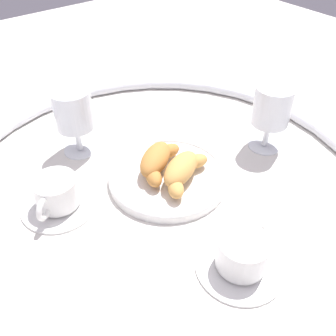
{
  "coord_description": "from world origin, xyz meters",
  "views": [
    {
      "loc": [
        0.3,
        0.41,
        0.48
      ],
      "look_at": [
        -0.03,
        -0.01,
        0.03
      ],
      "focal_mm": 39.89,
      "sensor_mm": 36.0,
      "label": 1
    }
  ],
  "objects_px": {
    "croissant_large": "(157,160)",
    "juice_glass_right": "(272,108)",
    "juice_glass_left": "(74,113)",
    "croissant_small": "(183,170)",
    "coffee_cup_far": "(242,256)",
    "pastry_plate": "(168,176)",
    "coffee_cup_near": "(57,195)"
  },
  "relations": [
    {
      "from": "croissant_large",
      "to": "juice_glass_right",
      "type": "bearing_deg",
      "value": 164.61
    },
    {
      "from": "croissant_large",
      "to": "juice_glass_left",
      "type": "height_order",
      "value": "juice_glass_left"
    },
    {
      "from": "croissant_small",
      "to": "coffee_cup_far",
      "type": "distance_m",
      "value": 0.2
    },
    {
      "from": "pastry_plate",
      "to": "croissant_small",
      "type": "xyz_separation_m",
      "value": [
        -0.01,
        0.03,
        0.03
      ]
    },
    {
      "from": "coffee_cup_near",
      "to": "juice_glass_left",
      "type": "height_order",
      "value": "juice_glass_left"
    },
    {
      "from": "coffee_cup_far",
      "to": "juice_glass_left",
      "type": "relative_size",
      "value": 0.97
    },
    {
      "from": "croissant_large",
      "to": "juice_glass_left",
      "type": "distance_m",
      "value": 0.19
    },
    {
      "from": "croissant_small",
      "to": "coffee_cup_far",
      "type": "relative_size",
      "value": 0.92
    },
    {
      "from": "coffee_cup_near",
      "to": "coffee_cup_far",
      "type": "xyz_separation_m",
      "value": [
        -0.16,
        0.29,
        0.0
      ]
    },
    {
      "from": "coffee_cup_far",
      "to": "croissant_small",
      "type": "bearing_deg",
      "value": -103.45
    },
    {
      "from": "juice_glass_right",
      "to": "juice_glass_left",
      "type": "bearing_deg",
      "value": -36.05
    },
    {
      "from": "croissant_small",
      "to": "pastry_plate",
      "type": "bearing_deg",
      "value": -68.21
    },
    {
      "from": "croissant_large",
      "to": "croissant_small",
      "type": "bearing_deg",
      "value": 111.03
    },
    {
      "from": "juice_glass_right",
      "to": "pastry_plate",
      "type": "bearing_deg",
      "value": -10.5
    },
    {
      "from": "coffee_cup_near",
      "to": "juice_glass_left",
      "type": "bearing_deg",
      "value": -130.96
    },
    {
      "from": "croissant_large",
      "to": "croissant_small",
      "type": "height_order",
      "value": "same"
    },
    {
      "from": "pastry_plate",
      "to": "juice_glass_left",
      "type": "relative_size",
      "value": 1.62
    },
    {
      "from": "coffee_cup_near",
      "to": "juice_glass_left",
      "type": "xyz_separation_m",
      "value": [
        -0.11,
        -0.12,
        0.07
      ]
    },
    {
      "from": "pastry_plate",
      "to": "coffee_cup_far",
      "type": "relative_size",
      "value": 1.67
    },
    {
      "from": "coffee_cup_far",
      "to": "juice_glass_right",
      "type": "xyz_separation_m",
      "value": [
        -0.26,
        -0.18,
        0.07
      ]
    },
    {
      "from": "coffee_cup_near",
      "to": "juice_glass_right",
      "type": "distance_m",
      "value": 0.44
    },
    {
      "from": "coffee_cup_near",
      "to": "croissant_small",
      "type": "bearing_deg",
      "value": 155.71
    },
    {
      "from": "croissant_small",
      "to": "coffee_cup_near",
      "type": "xyz_separation_m",
      "value": [
        0.21,
        -0.09,
        -0.01
      ]
    },
    {
      "from": "croissant_large",
      "to": "juice_glass_left",
      "type": "bearing_deg",
      "value": -64.33
    },
    {
      "from": "juice_glass_left",
      "to": "pastry_plate",
      "type": "bearing_deg",
      "value": 115.01
    },
    {
      "from": "croissant_small",
      "to": "juice_glass_left",
      "type": "bearing_deg",
      "value": -65.4
    },
    {
      "from": "pastry_plate",
      "to": "coffee_cup_far",
      "type": "bearing_deg",
      "value": 81.06
    },
    {
      "from": "coffee_cup_near",
      "to": "coffee_cup_far",
      "type": "height_order",
      "value": "same"
    },
    {
      "from": "croissant_small",
      "to": "juice_glass_right",
      "type": "bearing_deg",
      "value": 176.33
    },
    {
      "from": "croissant_large",
      "to": "croissant_small",
      "type": "relative_size",
      "value": 0.96
    },
    {
      "from": "pastry_plate",
      "to": "coffee_cup_near",
      "type": "xyz_separation_m",
      "value": [
        0.2,
        -0.06,
        0.02
      ]
    },
    {
      "from": "croissant_small",
      "to": "coffee_cup_far",
      "type": "xyz_separation_m",
      "value": [
        0.05,
        0.19,
        -0.01
      ]
    }
  ]
}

